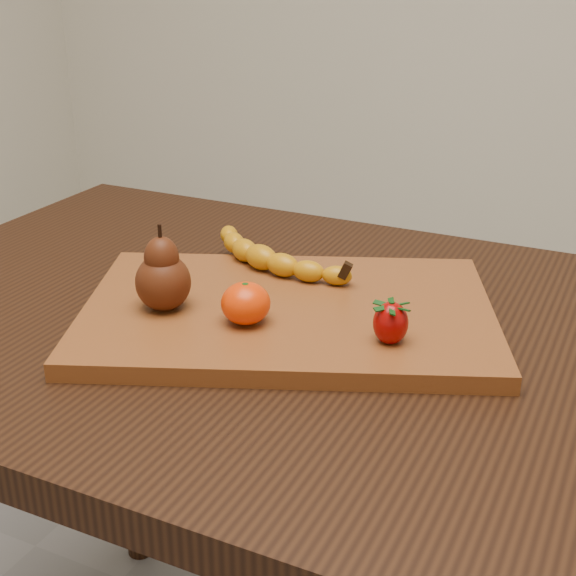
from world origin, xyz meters
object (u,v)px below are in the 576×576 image
at_px(cutting_board, 288,313).
at_px(pear, 162,268).
at_px(mandarin, 246,303).
at_px(table, 266,387).

height_order(cutting_board, pear, pear).
relative_size(pear, mandarin, 1.81).
relative_size(table, pear, 10.56).
height_order(pear, mandarin, pear).
xyz_separation_m(cutting_board, mandarin, (-0.02, -0.06, 0.03)).
distance_m(cutting_board, pear, 0.15).
bearing_deg(table, cutting_board, -11.41).
height_order(table, mandarin, mandarin).
relative_size(table, mandarin, 19.10).
bearing_deg(table, pear, -140.13).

